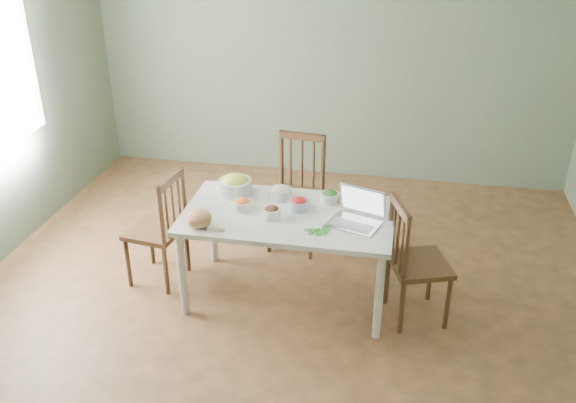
% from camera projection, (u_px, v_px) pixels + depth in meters
% --- Properties ---
extents(floor, '(5.00, 5.00, 0.00)m').
position_uv_depth(floor, '(285.00, 304.00, 4.77)').
color(floor, '#49331D').
rests_on(floor, ground).
extents(wall_back, '(5.00, 0.00, 2.70)m').
position_uv_depth(wall_back, '(332.00, 52.00, 6.34)').
color(wall_back, '#5C6A56').
rests_on(wall_back, ground).
extents(dining_table, '(1.54, 0.87, 0.72)m').
position_uv_depth(dining_table, '(288.00, 256.00, 4.71)').
color(dining_table, white).
rests_on(dining_table, floor).
extents(chair_far, '(0.48, 0.47, 1.00)m').
position_uv_depth(chair_far, '(296.00, 195.00, 5.32)').
color(chair_far, '#371B0D').
rests_on(chair_far, floor).
extents(chair_left, '(0.45, 0.46, 0.94)m').
position_uv_depth(chair_left, '(155.00, 228.00, 4.87)').
color(chair_left, '#371B0D').
rests_on(chair_left, floor).
extents(chair_right, '(0.52, 0.53, 0.95)m').
position_uv_depth(chair_right, '(420.00, 261.00, 4.43)').
color(chair_right, '#371B0D').
rests_on(chair_right, floor).
extents(bread_boule, '(0.23, 0.23, 0.12)m').
position_uv_depth(bread_boule, '(199.00, 219.00, 4.35)').
color(bread_boule, tan).
rests_on(bread_boule, dining_table).
extents(butter_stick, '(0.12, 0.04, 0.03)m').
position_uv_depth(butter_stick, '(216.00, 228.00, 4.32)').
color(butter_stick, white).
rests_on(butter_stick, dining_table).
extents(bowl_squash, '(0.34, 0.34, 0.15)m').
position_uv_depth(bowl_squash, '(235.00, 184.00, 4.81)').
color(bowl_squash, yellow).
rests_on(bowl_squash, dining_table).
extents(bowl_carrot, '(0.19, 0.19, 0.08)m').
position_uv_depth(bowl_carrot, '(242.00, 204.00, 4.59)').
color(bowl_carrot, orange).
rests_on(bowl_carrot, dining_table).
extents(bowl_onion, '(0.21, 0.21, 0.10)m').
position_uv_depth(bowl_onion, '(281.00, 192.00, 4.75)').
color(bowl_onion, beige).
rests_on(bowl_onion, dining_table).
extents(bowl_mushroom, '(0.16, 0.16, 0.09)m').
position_uv_depth(bowl_mushroom, '(271.00, 212.00, 4.47)').
color(bowl_mushroom, '#3C1F11').
rests_on(bowl_mushroom, dining_table).
extents(bowl_redpep, '(0.18, 0.18, 0.09)m').
position_uv_depth(bowl_redpep, '(299.00, 204.00, 4.59)').
color(bowl_redpep, '#AF221D').
rests_on(bowl_redpep, dining_table).
extents(bowl_broccoli, '(0.19, 0.19, 0.09)m').
position_uv_depth(bowl_broccoli, '(330.00, 196.00, 4.70)').
color(bowl_broccoli, '#0D470A').
rests_on(bowl_broccoli, dining_table).
extents(flatbread, '(0.19, 0.19, 0.02)m').
position_uv_depth(flatbread, '(342.00, 198.00, 4.75)').
color(flatbread, '#E1B984').
rests_on(flatbread, dining_table).
extents(basil_bunch, '(0.19, 0.19, 0.02)m').
position_uv_depth(basil_bunch, '(316.00, 229.00, 4.31)').
color(basil_bunch, '#186116').
rests_on(basil_bunch, dining_table).
extents(laptop, '(0.42, 0.39, 0.24)m').
position_uv_depth(laptop, '(354.00, 210.00, 4.34)').
color(laptop, silver).
rests_on(laptop, dining_table).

